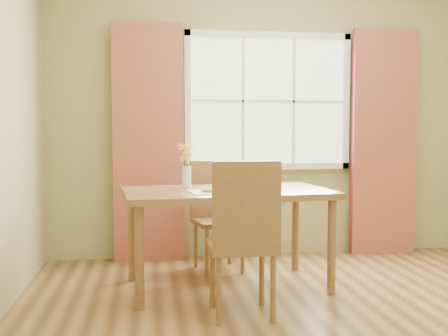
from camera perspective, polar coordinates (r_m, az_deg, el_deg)
room at (r=3.32m, az=12.14°, el=6.35°), size 4.24×3.84×2.74m
window at (r=5.12m, az=4.82°, el=7.25°), size 1.62×0.06×1.32m
curtain_left at (r=4.89m, az=-8.22°, el=2.69°), size 0.65×0.08×2.20m
curtain_right at (r=5.40m, az=17.00°, el=2.67°), size 0.65×0.08×2.20m
dining_table at (r=4.03m, az=0.37°, el=-3.49°), size 1.64×1.03×0.76m
chair_near at (r=3.36m, az=2.17°, el=-7.09°), size 0.43×0.43×1.03m
chair_far at (r=4.63m, az=-0.93°, el=-4.55°), size 0.47×0.47×0.95m
placemat at (r=3.86m, az=-0.37°, el=-2.59°), size 0.49×0.39×0.01m
plate at (r=3.91m, az=-0.36°, el=-2.38°), size 0.31×0.31×0.01m
croissant_sandwich at (r=3.92m, az=0.09°, el=-1.38°), size 0.18×0.14×0.12m
water_glass at (r=3.98m, az=4.33°, el=-1.61°), size 0.08×0.08×0.12m
flower_vase at (r=4.16m, az=-4.09°, el=0.76°), size 0.14×0.14×0.35m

